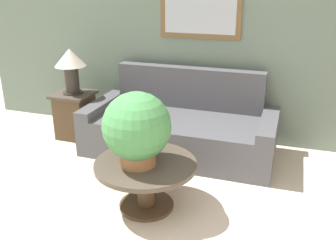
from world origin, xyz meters
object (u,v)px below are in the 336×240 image
Objects in this scene: coffee_table at (146,175)px; potted_plant_on_table at (137,128)px; table_lamp at (70,64)px; couch_main at (181,128)px; side_table at (75,115)px.

coffee_table is 1.40× the size of potted_plant_on_table.
potted_plant_on_table is (1.40, -1.25, -0.18)m from table_lamp.
side_table is at bearing -179.03° from couch_main.
potted_plant_on_table is (-0.05, -0.05, 0.45)m from coffee_table.
table_lamp reaches higher than potted_plant_on_table.
coffee_table is (0.06, -1.22, 0.04)m from couch_main.
side_table is (-1.39, -0.02, 0.01)m from couch_main.
table_lamp is (0.00, 0.00, 0.66)m from side_table.
potted_plant_on_table reaches higher than side_table.
side_table is 0.92× the size of potted_plant_on_table.
table_lamp is 0.88× the size of potted_plant_on_table.
coffee_table is at bearing -39.52° from side_table.
table_lamp is (-1.39, -0.02, 0.67)m from couch_main.
couch_main is at bearing 0.97° from table_lamp.
side_table is 1.05× the size of table_lamp.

